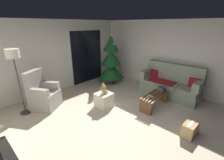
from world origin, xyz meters
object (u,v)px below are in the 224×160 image
coffee_table (155,99)px  floor_lamp (14,60)px  couch (170,84)px  remote_white (151,96)px  remote_silver (148,97)px  cell_phone (161,87)px  teddy_bear_cream_by_tree (103,86)px  armchair (43,95)px  christmas_tree (111,62)px  teddy_bear_honey (104,90)px  ottoman (104,100)px  cardboard_box_taped_mid_floor (190,129)px  book_stack (162,89)px

coffee_table → floor_lamp: floor_lamp is taller
couch → remote_white: size_ratio=12.46×
remote_silver → cell_phone: cell_phone is taller
teddy_bear_cream_by_tree → armchair: bearing=171.1°
christmas_tree → teddy_bear_honey: bearing=-142.5°
ottoman → cardboard_box_taped_mid_floor: ottoman is taller
teddy_bear_cream_by_tree → cardboard_box_taped_mid_floor: size_ratio=0.65×
remote_white → cell_phone: bearing=177.5°
couch → armchair: size_ratio=1.72×
coffee_table → remote_white: (-0.19, 0.04, 0.15)m
teddy_bear_cream_by_tree → cardboard_box_taped_mid_floor: bearing=-97.9°
cell_phone → ottoman: 1.81m
remote_silver → teddy_bear_cream_by_tree: bearing=-63.7°
coffee_table → christmas_tree: christmas_tree is taller
ottoman → teddy_bear_cream_by_tree: ottoman is taller
remote_silver → armchair: 3.03m
cardboard_box_taped_mid_floor → remote_white: bearing=72.3°
coffee_table → remote_white: remote_white is taller
christmas_tree → teddy_bear_cream_by_tree: 1.12m
couch → remote_silver: size_ratio=12.46×
coffee_table → remote_white: 0.25m
christmas_tree → teddy_bear_cream_by_tree: bearing=-159.6°
remote_white → christmas_tree: 2.50m
remote_silver → cardboard_box_taped_mid_floor: (-0.27, -1.23, -0.26)m
armchair → cardboard_box_taped_mid_floor: (1.64, -3.58, -0.25)m
couch → ottoman: couch is taller
remote_silver → teddy_bear_cream_by_tree: (0.18, 2.02, -0.30)m
christmas_tree → cardboard_box_taped_mid_floor: (-1.20, -3.53, -0.74)m
couch → teddy_bear_cream_by_tree: couch is taller
ottoman → coffee_table: bearing=-47.8°
remote_white → remote_silver: bearing=-4.9°
couch → remote_silver: bearing=178.6°
coffee_table → cell_phone: (0.39, 0.02, 0.26)m
floor_lamp → ottoman: size_ratio=4.05×
cardboard_box_taped_mid_floor → couch: bearing=35.7°
teddy_bear_honey → floor_lamp: bearing=141.7°
christmas_tree → ottoman: (-1.63, -1.24, -0.68)m
couch → ottoman: 2.37m
book_stack → cardboard_box_taped_mid_floor: book_stack is taller
remote_silver → christmas_tree: size_ratio=0.08×
cardboard_box_taped_mid_floor → ottoman: bearing=100.6°
remote_silver → christmas_tree: bearing=-80.6°
couch → floor_lamp: floor_lamp is taller
remote_white → ottoman: bearing=-53.0°
coffee_table → remote_white: bearing=168.5°
book_stack → ottoman: bearing=141.4°
remote_silver → book_stack: book_stack is taller
coffee_table → teddy_bear_honey: bearing=132.2°
teddy_bear_honey → teddy_bear_cream_by_tree: teddy_bear_honey is taller
coffee_table → christmas_tree: bearing=75.1°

